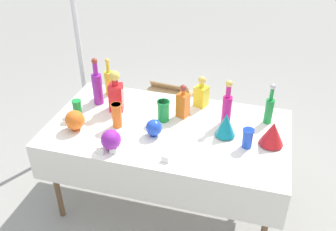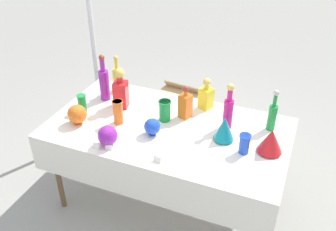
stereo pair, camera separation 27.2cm
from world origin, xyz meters
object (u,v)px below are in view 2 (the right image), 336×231
Objects in this scene: slender_vase_1 at (165,110)px; round_bowl_2 at (108,136)px; slender_vase_3 at (82,103)px; square_decanter_1 at (206,96)px; cardboard_box_behind_right at (179,111)px; tall_bottle_2 at (104,82)px; tall_bottle_3 at (272,114)px; slender_vase_0 at (244,143)px; canopy_pole at (94,52)px; slender_vase_2 at (118,111)px; fluted_vase_0 at (224,128)px; fluted_vase_1 at (271,141)px; round_bowl_1 at (77,114)px; round_bowl_0 at (152,127)px; cardboard_box_behind_left at (247,139)px; square_decanter_0 at (185,104)px; tall_bottle_0 at (117,78)px; tall_bottle_1 at (228,110)px; square_decanter_2 at (121,90)px.

slender_vase_1 is 1.12× the size of round_bowl_2.
slender_vase_3 is (-0.64, -0.13, -0.01)m from slender_vase_1.
square_decanter_1 is 1.12m from cardboard_box_behind_right.
tall_bottle_2 reaches higher than tall_bottle_3.
canopy_pole is (-1.62, 0.77, 0.08)m from slender_vase_0.
canopy_pole is (-0.40, 0.49, 0.00)m from tall_bottle_2.
slender_vase_2 is 1.02× the size of fluted_vase_0.
round_bowl_1 is at bearing -172.03° from fluted_vase_1.
slender_vase_0 is 0.80× the size of fluted_vase_1.
round_bowl_0 is at bearing -39.80° from canopy_pole.
fluted_vase_1 reaches higher than round_bowl_2.
slender_vase_0 is 0.98× the size of slender_vase_3.
square_decanter_1 reaches higher than slender_vase_2.
slender_vase_2 is 0.47× the size of cardboard_box_behind_left.
fluted_vase_1 reaches higher than round_bowl_0.
tall_bottle_2 is 0.71m from square_decanter_0.
tall_bottle_3 is 2.12× the size of round_bowl_1.
tall_bottle_0 is at bearing 77.57° from slender_vase_3.
slender_vase_2 is (-0.77, -0.25, -0.05)m from tall_bottle_1.
canopy_pole is (-1.46, 0.68, 0.06)m from fluted_vase_0.
slender_vase_0 is at bearing -1.44° from slender_vase_3.
tall_bottle_1 is 1.11× the size of tall_bottle_3.
slender_vase_3 is (-0.88, -0.43, -0.03)m from square_decanter_1.
fluted_vase_1 is at bearing 7.91° from round_bowl_0.
fluted_vase_0 reaches higher than cardboard_box_behind_left.
round_bowl_1 is 1.50m from cardboard_box_behind_right.
square_decanter_0 is 0.40m from fluted_vase_0.
slender_vase_1 is 1.24m from cardboard_box_behind_left.
tall_bottle_1 is 1.07× the size of square_decanter_2.
cardboard_box_behind_right is (0.32, 1.32, -0.65)m from round_bowl_1.
fluted_vase_1 is 1.24m from cardboard_box_behind_left.
tall_bottle_1 reaches higher than tall_bottle_3.
slender_vase_0 is at bearing -20.29° from tall_bottle_0.
slender_vase_1 is 0.49m from fluted_vase_0.
tall_bottle_2 is at bearing 151.09° from round_bowl_0.
slender_vase_0 is at bearing 3.72° from round_bowl_0.
slender_vase_3 is (-0.34, 0.03, -0.02)m from slender_vase_2.
slender_vase_2 is at bearing -139.53° from square_decanter_1.
cardboard_box_behind_right is (-0.26, 1.23, -0.64)m from round_bowl_0.
canopy_pole is (-0.74, 1.04, 0.08)m from round_bowl_2.
tall_bottle_3 is at bearing -70.09° from cardboard_box_behind_left.
tall_bottle_3 reaches higher than fluted_vase_0.
fluted_vase_0 is 1.03× the size of fluted_vase_1.
square_decanter_1 is 0.37m from slender_vase_1.
square_decanter_2 is 2.21× the size of round_bowl_1.
round_bowl_0 is (0.30, -0.04, -0.03)m from slender_vase_2.
round_bowl_0 is at bearing -115.69° from square_decanter_1.
slender_vase_2 is at bearing -66.94° from square_decanter_2.
slender_vase_1 is at bearing 165.54° from slender_vase_0.
fluted_vase_0 is at bearing -137.19° from tall_bottle_3.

